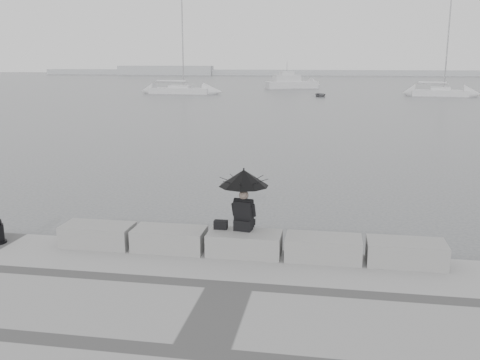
% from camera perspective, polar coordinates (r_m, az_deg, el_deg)
% --- Properties ---
extents(ground, '(360.00, 360.00, 0.00)m').
position_cam_1_polar(ground, '(12.41, 0.82, -9.38)').
color(ground, '#444648').
rests_on(ground, ground).
extents(stone_block_far_left, '(1.60, 0.80, 0.50)m').
position_cam_1_polar(stone_block_far_left, '(12.70, -14.91, -5.70)').
color(stone_block_far_left, gray).
rests_on(stone_block_far_left, promenade).
extents(stone_block_left, '(1.60, 0.80, 0.50)m').
position_cam_1_polar(stone_block_left, '(12.11, -7.53, -6.28)').
color(stone_block_left, gray).
rests_on(stone_block_left, promenade).
extents(stone_block_centre, '(1.60, 0.80, 0.50)m').
position_cam_1_polar(stone_block_centre, '(11.73, 0.49, -6.80)').
color(stone_block_centre, gray).
rests_on(stone_block_centre, promenade).
extents(stone_block_right, '(1.60, 0.80, 0.50)m').
position_cam_1_polar(stone_block_right, '(11.60, 8.87, -7.19)').
color(stone_block_right, gray).
rests_on(stone_block_right, promenade).
extents(stone_block_far_right, '(1.60, 0.80, 0.50)m').
position_cam_1_polar(stone_block_far_right, '(11.71, 17.28, -7.44)').
color(stone_block_far_right, gray).
rests_on(stone_block_far_right, promenade).
extents(seated_person, '(1.10, 1.10, 1.39)m').
position_cam_1_polar(seated_person, '(11.59, 0.39, -0.66)').
color(seated_person, black).
rests_on(seated_person, stone_block_centre).
extents(bag, '(0.30, 0.17, 0.19)m').
position_cam_1_polar(bag, '(11.89, -2.07, -4.78)').
color(bag, black).
rests_on(bag, stone_block_centre).
extents(distant_landmass, '(180.00, 8.00, 2.80)m').
position_cam_1_polar(distant_landmass, '(166.21, 6.47, 11.34)').
color(distant_landmass, '#A9ACAF').
rests_on(distant_landmass, ground).
extents(sailboat_left, '(8.67, 2.96, 12.90)m').
position_cam_1_polar(sailboat_left, '(76.03, -6.41, 9.51)').
color(sailboat_left, silver).
rests_on(sailboat_left, ground).
extents(sailboat_right, '(7.21, 3.41, 12.90)m').
position_cam_1_polar(sailboat_right, '(75.22, 20.57, 8.77)').
color(sailboat_right, silver).
rests_on(sailboat_right, ground).
extents(motor_cruiser, '(8.90, 6.02, 4.50)m').
position_cam_1_polar(motor_cruiser, '(90.64, 5.52, 10.28)').
color(motor_cruiser, silver).
rests_on(motor_cruiser, ground).
extents(dinghy, '(3.01, 2.03, 0.47)m').
position_cam_1_polar(dinghy, '(70.94, 8.59, 9.00)').
color(dinghy, gray).
rests_on(dinghy, ground).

